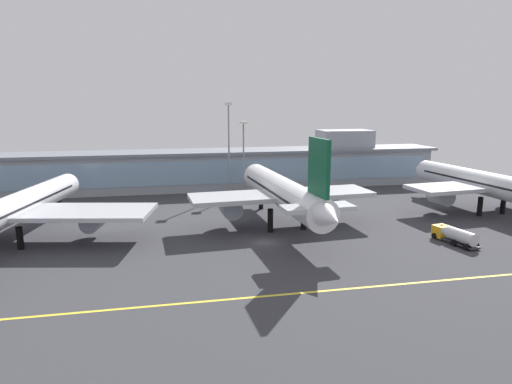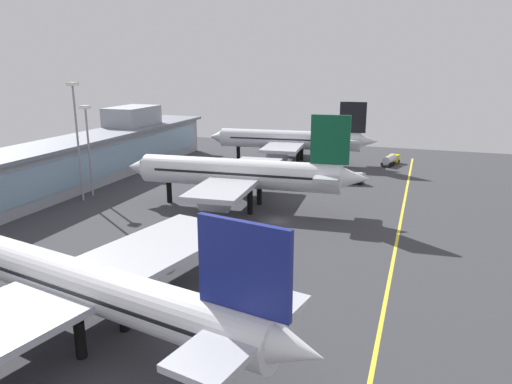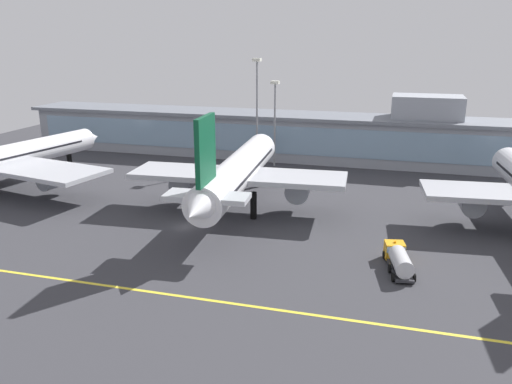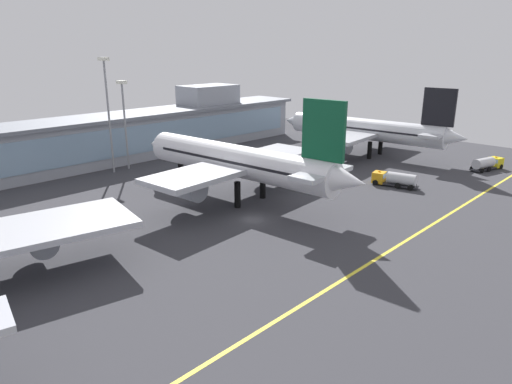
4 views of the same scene
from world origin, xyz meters
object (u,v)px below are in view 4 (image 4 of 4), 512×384
at_px(baggage_tug_near, 488,163).
at_px(apron_light_mast_west, 107,100).
at_px(airliner_near_right, 238,162).
at_px(airliner_far_right, 366,130).
at_px(fuel_tanker_truck, 393,179).
at_px(apron_light_mast_centre, 124,110).

height_order(baggage_tug_near, apron_light_mast_west, apron_light_mast_west).
relative_size(airliner_near_right, airliner_far_right, 1.01).
xyz_separation_m(airliner_far_right, apron_light_mast_west, (-54.45, 31.03, 9.55)).
height_order(airliner_near_right, airliner_far_right, airliner_near_right).
bearing_deg(airliner_near_right, fuel_tanker_truck, -124.75).
relative_size(fuel_tanker_truck, apron_light_mast_centre, 0.47).
bearing_deg(airliner_near_right, airliner_far_right, -90.43).
distance_m(baggage_tug_near, apron_light_mast_west, 86.27).
bearing_deg(airliner_far_right, apron_light_mast_west, 55.12).
bearing_deg(apron_light_mast_west, fuel_tanker_truck, -56.32).
bearing_deg(airliner_far_right, airliner_near_right, 88.21).
relative_size(fuel_tanker_truck, baggage_tug_near, 1.00).
distance_m(airliner_far_right, apron_light_mast_centre, 59.86).
bearing_deg(fuel_tanker_truck, airliner_near_right, 47.71).
bearing_deg(airliner_near_right, baggage_tug_near, -119.05).
bearing_deg(baggage_tug_near, apron_light_mast_centre, 148.14).
height_order(airliner_far_right, apron_light_mast_centre, apron_light_mast_centre).
relative_size(airliner_far_right, fuel_tanker_truck, 5.37).
relative_size(airliner_far_right, apron_light_mast_centre, 2.52).
xyz_separation_m(airliner_far_right, baggage_tug_near, (6.17, -28.58, -5.08)).
height_order(apron_light_mast_west, apron_light_mast_centre, apron_light_mast_west).
xyz_separation_m(airliner_near_right, fuel_tanker_truck, (27.56, -16.50, -5.59)).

